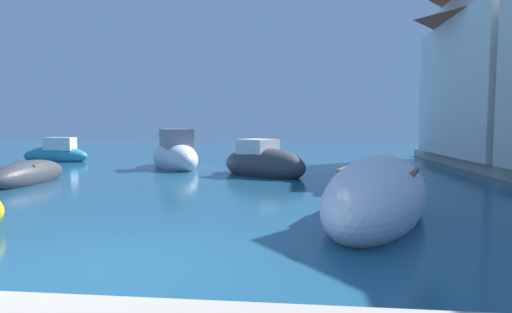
# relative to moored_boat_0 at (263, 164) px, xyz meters

# --- Properties ---
(ground) EXTENTS (80.00, 80.00, 0.00)m
(ground) POSITION_rel_moored_boat_0_xyz_m (-1.31, -10.92, -0.46)
(ground) COLOR #1E5170
(quay_promenade) EXTENTS (44.00, 32.00, 0.50)m
(quay_promenade) POSITION_rel_moored_boat_0_xyz_m (3.01, -11.29, -0.21)
(quay_promenade) COLOR #BCB29E
(quay_promenade) RESTS_ON ground
(moored_boat_0) EXTENTS (4.13, 3.66, 1.74)m
(moored_boat_0) POSITION_rel_moored_boat_0_xyz_m (0.00, 0.00, 0.00)
(moored_boat_0) COLOR #3F3F47
(moored_boat_0) RESTS_ON ground
(moored_boat_1) EXTENTS (1.23, 3.77, 1.01)m
(moored_boat_1) POSITION_rel_moored_boat_0_xyz_m (-7.78, -3.03, -0.18)
(moored_boat_1) COLOR #3F3F47
(moored_boat_1) RESTS_ON ground
(moored_boat_2) EXTENTS (3.77, 6.15, 1.73)m
(moored_boat_2) POSITION_rel_moored_boat_0_xyz_m (3.13, -7.25, 0.02)
(moored_boat_2) COLOR white
(moored_boat_2) RESTS_ON ground
(moored_boat_4) EXTENTS (3.80, 4.66, 2.15)m
(moored_boat_4) POSITION_rel_moored_boat_0_xyz_m (-4.30, 2.43, 0.08)
(moored_boat_4) COLOR white
(moored_boat_4) RESTS_ON ground
(moored_boat_7) EXTENTS (3.54, 1.42, 1.54)m
(moored_boat_7) POSITION_rel_moored_boat_0_xyz_m (-11.61, 4.86, -0.06)
(moored_boat_7) COLOR teal
(moored_boat_7) RESTS_ON ground
(waterfront_building_far) EXTENTS (5.99, 7.82, 8.70)m
(waterfront_building_far) POSITION_rel_moored_boat_0_xyz_m (11.69, 5.39, 4.44)
(waterfront_building_far) COLOR white
(waterfront_building_far) RESTS_ON quay_promenade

